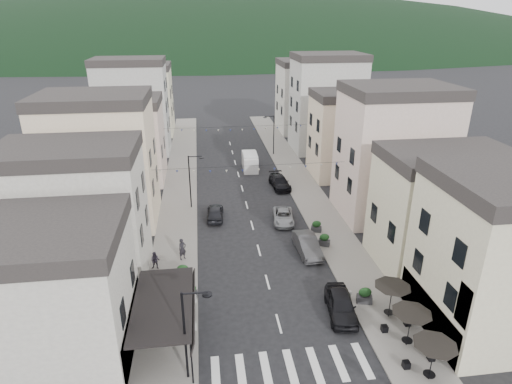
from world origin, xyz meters
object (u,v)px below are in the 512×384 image
Objects in this scene: parked_car_b at (307,245)px; parked_car_d at (280,182)px; delivery_van at (250,161)px; pedestrian_a at (182,249)px; parked_car_c at (283,216)px; pedestrian_b at (155,261)px; parked_car_e at (215,212)px; parked_car_a at (341,305)px.

parked_car_d is (0.41, 15.74, -0.08)m from parked_car_b.
pedestrian_a is (-8.52, -22.78, -0.05)m from delivery_van.
parked_car_c is 14.24m from pedestrian_b.
delivery_van reaches higher than parked_car_e.
parked_car_a is 14.94m from parked_car_c.
parked_car_a is 31.63m from delivery_van.
pedestrian_a reaches higher than parked_car_d.
pedestrian_a is (-11.33, -15.54, 0.38)m from parked_car_d.
parked_car_d is at bearing -66.91° from delivery_van.
parked_car_e is (-6.86, 1.70, 0.10)m from parked_car_c.
parked_car_d is 21.55m from pedestrian_b.
parked_car_d is 3.17× the size of pedestrian_b.
parked_car_a is 0.95× the size of parked_car_d.
delivery_van is at bearing -105.97° from parked_car_e.
parked_car_c is 7.07m from parked_car_e.
parked_car_d is 1.17× the size of parked_car_e.
parked_car_a is 14.23m from pedestrian_a.
parked_car_e is 2.16× the size of pedestrian_a.
parked_car_c is at bearing 101.88° from parked_car_a.
parked_car_d is at bearing 86.05° from parked_car_b.
delivery_van is 3.19× the size of pedestrian_b.
pedestrian_b reaches higher than parked_car_e.
parked_car_e is at bearing 131.61° from parked_car_b.
parked_car_a reaches higher than parked_car_d.
parked_car_e is at bearing 35.43° from pedestrian_a.
parked_car_e is 15.88m from delivery_van.
parked_car_a reaches higher than parked_car_b.
parked_car_c is 2.86× the size of pedestrian_b.
parked_car_e is (-8.12, 16.59, -0.08)m from parked_car_a.
parked_car_a reaches higher than parked_car_e.
parked_car_a is at bearing -83.13° from delivery_van.
delivery_van is 2.54× the size of pedestrian_a.
pedestrian_b is (-13.51, -16.79, 0.18)m from parked_car_d.
pedestrian_a is at bearing 176.47° from parked_car_b.
parked_car_b is 10.93m from pedestrian_a.
parked_car_e is at bearing -141.25° from parked_car_d.
delivery_van reaches higher than parked_car_d.
parked_car_b is at bearing -82.10° from delivery_van.
pedestrian_b is (-10.71, -24.04, -0.25)m from delivery_van.
parked_car_d is at bearing 61.50° from pedestrian_b.
parked_car_a is 0.97× the size of parked_car_b.
delivery_van is at bearing 93.48° from parked_car_b.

